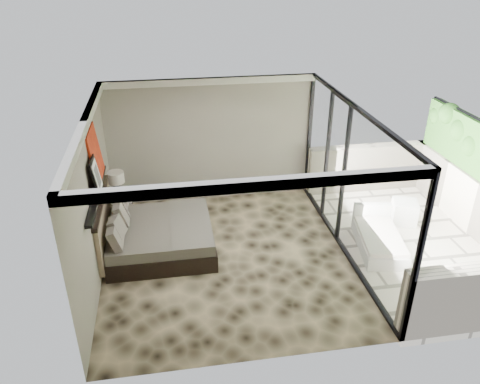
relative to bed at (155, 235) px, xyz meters
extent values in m
plane|color=black|center=(1.31, -0.51, -0.33)|extent=(5.00, 5.00, 0.00)
cube|color=silver|center=(1.31, -0.51, 2.46)|extent=(4.50, 5.00, 0.02)
cube|color=gray|center=(1.31, 1.98, 1.07)|extent=(4.50, 0.02, 2.80)
cube|color=gray|center=(-0.93, -0.51, 1.07)|extent=(0.02, 5.00, 2.80)
cube|color=white|center=(3.56, -0.51, 1.07)|extent=(0.08, 5.00, 2.80)
cube|color=beige|center=(5.06, -0.51, -0.39)|extent=(3.00, 5.00, 0.12)
cube|color=black|center=(-0.87, -0.41, 1.17)|extent=(0.12, 2.20, 0.05)
cube|color=black|center=(0.11, 0.00, -0.16)|extent=(1.95, 1.86, 0.34)
cube|color=#59554A|center=(0.11, 0.00, 0.11)|extent=(1.89, 1.80, 0.20)
cube|color=#545149|center=(0.67, 0.00, 0.21)|extent=(0.74, 1.84, 0.03)
cube|color=#937D5D|center=(-0.89, 0.00, 0.32)|extent=(0.08, 1.96, 0.93)
cube|color=black|center=(-0.69, 1.23, -0.10)|extent=(0.58, 0.58, 0.46)
cone|color=black|center=(-0.73, 1.23, 0.28)|extent=(0.19, 0.19, 0.17)
cone|color=black|center=(-0.73, 1.23, 0.45)|extent=(0.19, 0.19, 0.17)
cylinder|color=beige|center=(-0.73, 1.23, 0.69)|extent=(0.34, 0.34, 0.23)
cube|color=#9E2A0D|center=(-0.89, 0.16, 1.64)|extent=(0.13, 0.90, 0.90)
cube|color=black|center=(-0.83, -0.42, 1.49)|extent=(0.11, 0.50, 0.60)
cube|color=white|center=(5.16, 0.19, -0.09)|extent=(0.61, 0.61, 0.49)
cube|color=silver|center=(4.23, -0.66, -0.20)|extent=(1.02, 1.62, 0.26)
cube|color=beige|center=(4.23, -0.66, -0.03)|extent=(0.96, 1.52, 0.08)
cube|color=silver|center=(4.36, 0.04, 0.10)|extent=(0.76, 0.25, 0.33)
camera|label=1|loc=(0.37, -7.66, 4.78)|focal=35.00mm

